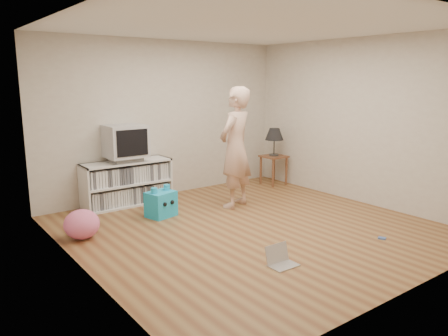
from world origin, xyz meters
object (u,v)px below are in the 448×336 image
table_lamp (274,135)px  plush_blue (161,204)px  dvd_deck (126,159)px  person (235,148)px  laptop (280,259)px  media_unit (127,183)px  plush_pink (82,224)px  crt_tv (125,141)px  side_table (274,163)px

table_lamp → plush_blue: bearing=-169.6°
dvd_deck → person: size_ratio=0.24×
table_lamp → laptop: (-2.46, -2.75, -0.88)m
person → plush_blue: bearing=-33.2°
laptop → plush_blue: 2.27m
media_unit → plush_blue: size_ratio=3.09×
plush_pink → dvd_deck: bearing=44.3°
crt_tv → side_table: 2.89m
media_unit → side_table: bearing=-7.8°
media_unit → plush_pink: (-1.10, -1.09, -0.16)m
dvd_deck → laptop: (0.34, -3.12, -0.68)m
plush_blue → crt_tv: bearing=84.2°
dvd_deck → crt_tv: bearing=-90.0°
dvd_deck → person: (1.32, -1.09, 0.19)m
media_unit → crt_tv: bearing=-90.0°
side_table → person: size_ratio=0.30×
dvd_deck → side_table: 2.84m
side_table → plush_blue: (-2.67, -0.49, -0.22)m
person → laptop: bearing=42.0°
crt_tv → person: person is taller
table_lamp → side_table: bearing=0.0°
table_lamp → laptop: table_lamp is taller
media_unit → plush_blue: bearing=-81.6°
laptop → side_table: bearing=49.0°
laptop → plush_pink: plush_pink is taller
laptop → plush_blue: bearing=96.1°
side_table → table_lamp: 0.53m
media_unit → table_lamp: (2.80, -0.39, 0.59)m
dvd_deck → person: person is taller
media_unit → crt_tv: 0.67m
person → side_table: bearing=-176.5°
dvd_deck → plush_blue: size_ratio=0.99×
plush_blue → laptop: bearing=-99.1°
plush_blue → plush_pink: 1.25m
media_unit → table_lamp: size_ratio=2.72×
side_table → plush_blue: 2.73m
dvd_deck → crt_tv: (0.00, -0.00, 0.29)m
person → plush_pink: size_ratio=4.24×
table_lamp → crt_tv: bearing=172.5°
plush_pink → media_unit: bearing=44.7°
person → plush_pink: person is taller
plush_blue → table_lamp: bearing=-4.0°
media_unit → crt_tv: size_ratio=2.33×
media_unit → plush_blue: 0.90m
plush_blue → plush_pink: (-1.23, -0.21, -0.01)m
laptop → media_unit: bearing=97.0°
side_table → person: bearing=-154.2°
plush_pink → person: bearing=-0.5°
side_table → table_lamp: table_lamp is taller
crt_tv → person: bearing=-39.5°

